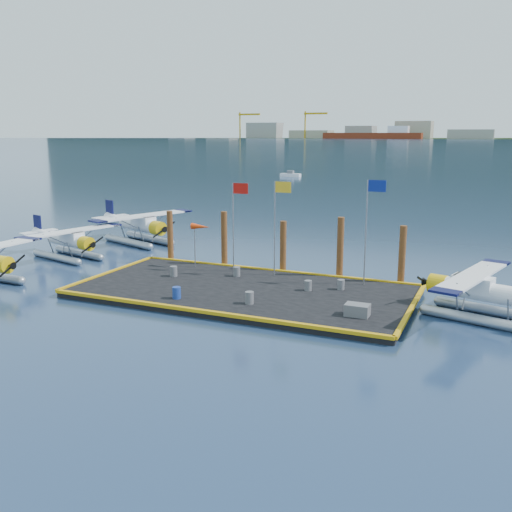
{
  "coord_description": "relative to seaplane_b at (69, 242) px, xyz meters",
  "views": [
    {
      "loc": [
        14.05,
        -30.33,
        9.68
      ],
      "look_at": [
        -0.04,
        2.0,
        2.01
      ],
      "focal_mm": 40.0,
      "sensor_mm": 36.0,
      "label": 1
    }
  ],
  "objects": [
    {
      "name": "ground",
      "position": [
        16.56,
        -3.66,
        -1.34
      ],
      "size": [
        4000.0,
        4000.0,
        0.0
      ],
      "primitive_type": "plane",
      "color": "navy",
      "rests_on": "ground"
    },
    {
      "name": "dock",
      "position": [
        16.56,
        -3.66,
        -1.14
      ],
      "size": [
        20.0,
        10.0,
        0.4
      ],
      "primitive_type": "cube",
      "color": "black",
      "rests_on": "ground"
    },
    {
      "name": "dock_bumpers",
      "position": [
        16.56,
        -3.66,
        -0.85
      ],
      "size": [
        20.25,
        10.25,
        0.18
      ],
      "primitive_type": null,
      "color": "#C9940B",
      "rests_on": "dock"
    },
    {
      "name": "seaplane_b",
      "position": [
        0.0,
        0.0,
        0.0
      ],
      "size": [
        8.04,
        8.67,
        3.08
      ],
      "rotation": [
        0.0,
        0.0,
        -1.83
      ],
      "color": "#979DA5",
      "rests_on": "ground"
    },
    {
      "name": "seaplane_c",
      "position": [
        1.55,
        7.34,
        0.19
      ],
      "size": [
        9.16,
        9.72,
        3.51
      ],
      "rotation": [
        0.0,
        0.0,
        -1.93
      ],
      "color": "#979DA5",
      "rests_on": "ground"
    },
    {
      "name": "seaplane_d",
      "position": [
        29.85,
        -2.85,
        0.03
      ],
      "size": [
        8.2,
        8.83,
        3.14
      ],
      "rotation": [
        0.0,
        0.0,
        1.31
      ],
      "color": "#979DA5",
      "rests_on": "ground"
    },
    {
      "name": "drum_0",
      "position": [
        11.1,
        -2.8,
        -0.6
      ],
      "size": [
        0.48,
        0.48,
        0.68
      ],
      "primitive_type": "cylinder",
      "color": "#58595D",
      "rests_on": "dock"
    },
    {
      "name": "drum_1",
      "position": [
        18.19,
        -6.4,
        -0.6
      ],
      "size": [
        0.48,
        0.48,
        0.68
      ],
      "primitive_type": "cylinder",
      "color": "#58595D",
      "rests_on": "dock"
    },
    {
      "name": "drum_2",
      "position": [
        20.31,
        -2.55,
        -0.63
      ],
      "size": [
        0.44,
        0.44,
        0.62
      ],
      "primitive_type": "cylinder",
      "color": "#58595D",
      "rests_on": "dock"
    },
    {
      "name": "drum_3",
      "position": [
        13.98,
        -7.15,
        -0.6
      ],
      "size": [
        0.48,
        0.48,
        0.68
      ],
      "primitive_type": "cylinder",
      "color": "navy",
      "rests_on": "dock"
    },
    {
      "name": "drum_4",
      "position": [
        22.06,
        -1.56,
        -0.64
      ],
      "size": [
        0.43,
        0.43,
        0.61
      ],
      "primitive_type": "cylinder",
      "color": "#58595D",
      "rests_on": "dock"
    },
    {
      "name": "drum_5",
      "position": [
        14.91,
        -1.13,
        -0.62
      ],
      "size": [
        0.45,
        0.45,
        0.63
      ],
      "primitive_type": "cylinder",
      "color": "#58595D",
      "rests_on": "dock"
    },
    {
      "name": "crate",
      "position": [
        24.17,
        -6.12,
        -0.63
      ],
      "size": [
        1.24,
        0.83,
        0.62
      ],
      "primitive_type": "cube",
      "color": "#58595D",
      "rests_on": "dock"
    },
    {
      "name": "flagpole_red",
      "position": [
        14.27,
        0.14,
        3.05
      ],
      "size": [
        1.14,
        0.08,
        6.0
      ],
      "color": "gray",
      "rests_on": "dock"
    },
    {
      "name": "flagpole_yellow",
      "position": [
        17.27,
        0.14,
        3.17
      ],
      "size": [
        1.14,
        0.08,
        6.2
      ],
      "color": "gray",
      "rests_on": "dock"
    },
    {
      "name": "flagpole_blue",
      "position": [
        23.26,
        0.14,
        3.34
      ],
      "size": [
        1.14,
        0.08,
        6.5
      ],
      "color": "gray",
      "rests_on": "dock"
    },
    {
      "name": "windsock",
      "position": [
        11.54,
        0.14,
        1.89
      ],
      "size": [
        1.4,
        0.44,
        3.12
      ],
      "color": "gray",
      "rests_on": "dock"
    },
    {
      "name": "piling_0",
      "position": [
        8.06,
        1.74,
        0.66
      ],
      "size": [
        0.44,
        0.44,
        4.0
      ],
      "primitive_type": "cylinder",
      "color": "#4F2B16",
      "rests_on": "ground"
    },
    {
      "name": "piling_1",
      "position": [
        12.56,
        1.74,
        0.76
      ],
      "size": [
        0.44,
        0.44,
        4.2
      ],
      "primitive_type": "cylinder",
      "color": "#4F2B16",
      "rests_on": "ground"
    },
    {
      "name": "piling_2",
      "position": [
        17.06,
        1.74,
        0.56
      ],
      "size": [
        0.44,
        0.44,
        3.8
      ],
      "primitive_type": "cylinder",
      "color": "#4F2B16",
      "rests_on": "ground"
    },
    {
      "name": "piling_3",
      "position": [
        21.06,
        1.74,
        0.81
      ],
      "size": [
        0.44,
        0.44,
        4.3
      ],
      "primitive_type": "cylinder",
      "color": "#4F2B16",
      "rests_on": "ground"
    },
    {
      "name": "piling_4",
      "position": [
        25.06,
        1.74,
        0.66
      ],
      "size": [
        0.44,
        0.44,
        4.0
      ],
      "primitive_type": "cylinder",
      "color": "#4F2B16",
      "rests_on": "ground"
    }
  ]
}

